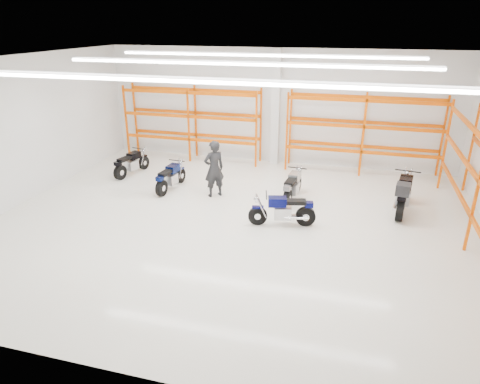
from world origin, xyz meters
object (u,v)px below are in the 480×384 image
(structural_column, at_px, (276,108))
(motorcycle_back_b, at_px, (170,178))
(motorcycle_back_c, at_px, (292,187))
(motorcycle_back_d, at_px, (403,195))
(motorcycle_main, at_px, (285,211))
(motorcycle_back_a, at_px, (130,164))
(standing_man, at_px, (214,169))

(structural_column, bearing_deg, motorcycle_back_b, -125.98)
(motorcycle_back_c, relative_size, motorcycle_back_d, 0.80)
(motorcycle_main, xyz_separation_m, motorcycle_back_d, (3.28, 1.77, 0.15))
(motorcycle_main, xyz_separation_m, motorcycle_back_a, (-6.34, 2.70, -0.01))
(motorcycle_back_b, xyz_separation_m, motorcycle_back_d, (7.54, 0.10, 0.16))
(motorcycle_back_c, xyz_separation_m, standing_man, (-2.54, -0.34, 0.51))
(motorcycle_main, relative_size, motorcycle_back_c, 0.99)
(standing_man, relative_size, structural_column, 0.42)
(motorcycle_back_d, distance_m, structural_column, 6.28)
(motorcycle_main, xyz_separation_m, motorcycle_back_b, (-4.27, 1.67, -0.01))
(motorcycle_back_d, bearing_deg, motorcycle_main, -151.64)
(motorcycle_back_b, bearing_deg, structural_column, 54.02)
(motorcycle_back_d, relative_size, standing_man, 1.26)
(motorcycle_main, distance_m, motorcycle_back_d, 3.73)
(motorcycle_main, height_order, motorcycle_back_d, motorcycle_back_d)
(motorcycle_back_a, xyz_separation_m, motorcycle_back_d, (9.61, -0.93, 0.16))
(motorcycle_back_c, bearing_deg, motorcycle_back_a, 172.78)
(motorcycle_main, bearing_deg, motorcycle_back_b, 158.64)
(motorcycle_back_d, distance_m, standing_man, 5.92)
(motorcycle_back_d, xyz_separation_m, structural_column, (-4.68, 3.84, 1.66))
(motorcycle_main, bearing_deg, motorcycle_back_c, 92.61)
(motorcycle_back_b, height_order, structural_column, structural_column)
(motorcycle_back_b, bearing_deg, motorcycle_back_a, 153.54)
(motorcycle_main, relative_size, motorcycle_back_d, 0.79)
(motorcycle_main, xyz_separation_m, structural_column, (-1.40, 5.61, 1.81))
(motorcycle_back_c, distance_m, standing_man, 2.61)
(motorcycle_back_b, bearing_deg, motorcycle_back_d, 0.76)
(motorcycle_back_a, relative_size, standing_man, 0.97)
(motorcycle_back_c, xyz_separation_m, motorcycle_back_d, (3.36, -0.14, 0.15))
(motorcycle_back_b, height_order, motorcycle_back_c, motorcycle_back_c)
(motorcycle_back_d, height_order, structural_column, structural_column)
(motorcycle_main, distance_m, standing_man, 3.10)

